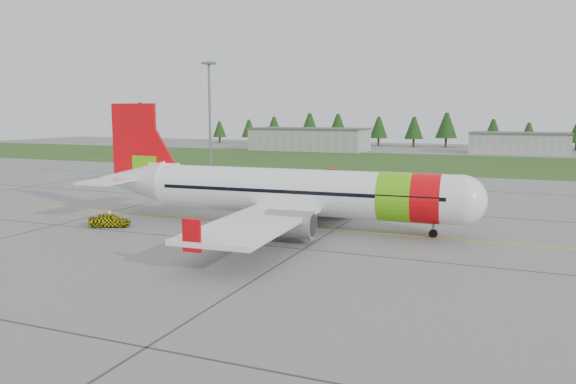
% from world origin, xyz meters
% --- Properties ---
extents(ground, '(320.00, 320.00, 0.00)m').
position_xyz_m(ground, '(0.00, 0.00, 0.00)').
color(ground, gray).
rests_on(ground, ground).
extents(aircraft, '(37.88, 34.88, 11.47)m').
position_xyz_m(aircraft, '(5.93, 7.42, 3.31)').
color(aircraft, white).
rests_on(aircraft, ground).
extents(follow_me_car, '(1.78, 1.90, 3.77)m').
position_xyz_m(follow_me_car, '(-9.78, 1.26, 1.88)').
color(follow_me_car, yellow).
rests_on(follow_me_car, ground).
extents(service_van, '(1.92, 1.88, 4.30)m').
position_xyz_m(service_van, '(-39.46, 46.04, 2.15)').
color(service_van, silver).
rests_on(service_van, ground).
extents(grass_strip, '(320.00, 50.00, 0.03)m').
position_xyz_m(grass_strip, '(0.00, 82.00, 0.01)').
color(grass_strip, '#30561E').
rests_on(grass_strip, ground).
extents(taxi_guideline, '(120.00, 0.25, 0.02)m').
position_xyz_m(taxi_guideline, '(0.00, 8.00, 0.01)').
color(taxi_guideline, gold).
rests_on(taxi_guideline, ground).
extents(hangar_west, '(32.00, 14.00, 6.00)m').
position_xyz_m(hangar_west, '(-30.00, 110.00, 3.00)').
color(hangar_west, '#A8A8A3').
rests_on(hangar_west, ground).
extents(hangar_east, '(24.00, 12.00, 5.20)m').
position_xyz_m(hangar_east, '(25.00, 118.00, 2.60)').
color(hangar_east, '#A8A8A3').
rests_on(hangar_east, ground).
extents(floodlight_mast, '(0.50, 0.50, 20.00)m').
position_xyz_m(floodlight_mast, '(-32.00, 58.00, 10.00)').
color(floodlight_mast, slate).
rests_on(floodlight_mast, ground).
extents(treeline, '(160.00, 8.00, 10.00)m').
position_xyz_m(treeline, '(0.00, 138.00, 5.00)').
color(treeline, '#1C3F14').
rests_on(treeline, ground).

